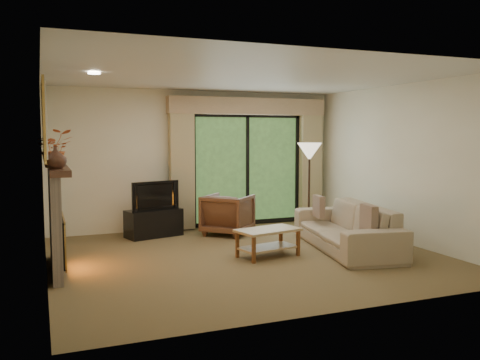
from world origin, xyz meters
name	(u,v)px	position (x,y,z in m)	size (l,w,h in m)	color
floor	(248,256)	(0.00, 0.00, 0.00)	(5.50, 5.50, 0.00)	brown
ceiling	(248,77)	(0.00, 0.00, 2.60)	(5.50, 5.50, 0.00)	silver
wall_back	(197,160)	(0.00, 2.50, 1.30)	(5.00, 5.00, 0.00)	#F1E9CB
wall_front	(344,184)	(0.00, -2.50, 1.30)	(5.00, 5.00, 0.00)	#F1E9CB
wall_left	(43,173)	(-2.75, 0.00, 1.30)	(5.00, 5.00, 0.00)	#F1E9CB
wall_right	(402,164)	(2.75, 0.00, 1.30)	(5.00, 5.00, 0.00)	#F1E9CB
fireplace	(55,219)	(-2.63, 0.20, 0.69)	(0.24, 1.70, 1.37)	#78695E
mirror	(44,121)	(-2.71, 0.20, 1.95)	(0.07, 1.45, 1.02)	#BE9147
sliding_door	(247,169)	(1.00, 2.45, 1.10)	(2.26, 0.10, 2.16)	black
curtain_left	(182,166)	(-0.35, 2.34, 1.20)	(0.45, 0.18, 2.35)	tan
curtain_right	(310,163)	(2.35, 2.34, 1.20)	(0.45, 0.18, 2.35)	tan
cornice	(249,106)	(1.00, 2.36, 2.32)	(3.20, 0.24, 0.32)	tan
media_console	(154,223)	(-0.97, 1.95, 0.24)	(0.95, 0.43, 0.48)	black
tv	(153,195)	(-0.97, 1.95, 0.73)	(0.87, 0.11, 0.50)	black
armchair	(228,214)	(0.30, 1.65, 0.36)	(0.77, 0.79, 0.72)	brown
sofa	(346,227)	(1.61, -0.11, 0.35)	(2.40, 0.94, 0.70)	tan
pillow_near	(369,219)	(1.53, -0.81, 0.59)	(0.10, 0.40, 0.40)	#4D2823
pillow_far	(319,206)	(1.53, 0.58, 0.58)	(0.10, 0.36, 0.36)	#4D2823
coffee_table	(268,243)	(0.27, -0.12, 0.21)	(0.91, 0.50, 0.41)	tan
floor_lamp	(309,188)	(1.71, 1.24, 0.82)	(0.44, 0.44, 1.63)	beige
vase	(56,158)	(-2.61, -0.27, 1.51)	(0.26, 0.26, 0.27)	#4C2D20
branches	(55,148)	(-2.61, -0.02, 1.61)	(0.43, 0.37, 0.48)	#D16836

